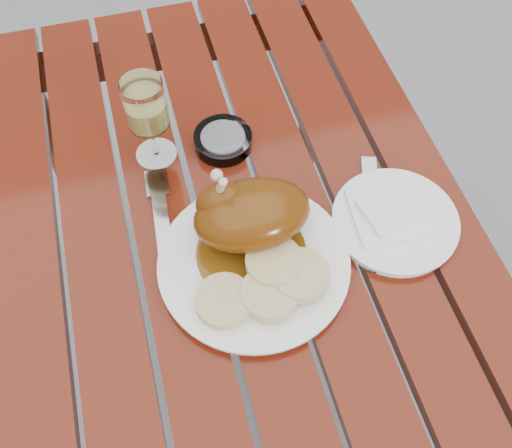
{
  "coord_description": "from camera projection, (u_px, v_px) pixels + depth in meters",
  "views": [
    {
      "loc": [
        -0.1,
        -0.51,
        1.56
      ],
      "look_at": [
        0.03,
        -0.03,
        0.78
      ],
      "focal_mm": 40.0,
      "sensor_mm": 36.0,
      "label": 1
    }
  ],
  "objects": [
    {
      "name": "knife",
      "position": [
        372.0,
        220.0,
        0.96
      ],
      "size": [
        0.08,
        0.2,
        0.01
      ],
      "primitive_type": "cube",
      "rotation": [
        0.0,
        0.0,
        -0.33
      ],
      "color": "gray",
      "rests_on": "table"
    },
    {
      "name": "wine_glass",
      "position": [
        149.0,
        122.0,
        0.97
      ],
      "size": [
        0.08,
        0.08,
        0.17
      ],
      "primitive_type": "cylinder",
      "rotation": [
        0.0,
        0.0,
        0.04
      ],
      "color": "#CFBD5E",
      "rests_on": "table"
    },
    {
      "name": "ashtray",
      "position": [
        223.0,
        140.0,
        1.05
      ],
      "size": [
        0.14,
        0.14,
        0.03
      ],
      "primitive_type": "cylinder",
      "rotation": [
        0.0,
        0.0,
        0.42
      ],
      "color": "#B2B7BC",
      "rests_on": "table"
    },
    {
      "name": "table",
      "position": [
        240.0,
        312.0,
        1.28
      ],
      "size": [
        0.8,
        1.2,
        0.75
      ],
      "primitive_type": "cube",
      "color": "maroon",
      "rests_on": "ground"
    },
    {
      "name": "bread_dumplings",
      "position": [
        267.0,
        283.0,
        0.86
      ],
      "size": [
        0.21,
        0.14,
        0.03
      ],
      "color": "tan",
      "rests_on": "dinner_plate"
    },
    {
      "name": "dinner_plate",
      "position": [
        254.0,
        264.0,
        0.91
      ],
      "size": [
        0.4,
        0.4,
        0.02
      ],
      "primitive_type": "cylinder",
      "rotation": [
        0.0,
        0.0,
        -0.36
      ],
      "color": "white",
      "rests_on": "table"
    },
    {
      "name": "roast_duck",
      "position": [
        248.0,
        215.0,
        0.89
      ],
      "size": [
        0.19,
        0.19,
        0.13
      ],
      "color": "#5D370A",
      "rests_on": "dinner_plate"
    },
    {
      "name": "ground",
      "position": [
        243.0,
        366.0,
        1.6
      ],
      "size": [
        60.0,
        60.0,
        0.0
      ],
      "primitive_type": "plane",
      "color": "slate",
      "rests_on": "ground"
    },
    {
      "name": "fork",
      "position": [
        162.0,
        226.0,
        0.96
      ],
      "size": [
        0.04,
        0.2,
        0.01
      ],
      "primitive_type": "cube",
      "rotation": [
        0.0,
        0.0,
        -0.08
      ],
      "color": "gray",
      "rests_on": "table"
    },
    {
      "name": "side_plate",
      "position": [
        395.0,
        221.0,
        0.96
      ],
      "size": [
        0.27,
        0.27,
        0.02
      ],
      "primitive_type": "cylinder",
      "rotation": [
        0.0,
        0.0,
        -0.3
      ],
      "color": "white",
      "rests_on": "table"
    },
    {
      "name": "napkin",
      "position": [
        389.0,
        213.0,
        0.95
      ],
      "size": [
        0.13,
        0.12,
        0.01
      ],
      "primitive_type": "cube",
      "rotation": [
        0.0,
        0.0,
        -0.07
      ],
      "color": "white",
      "rests_on": "side_plate"
    }
  ]
}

